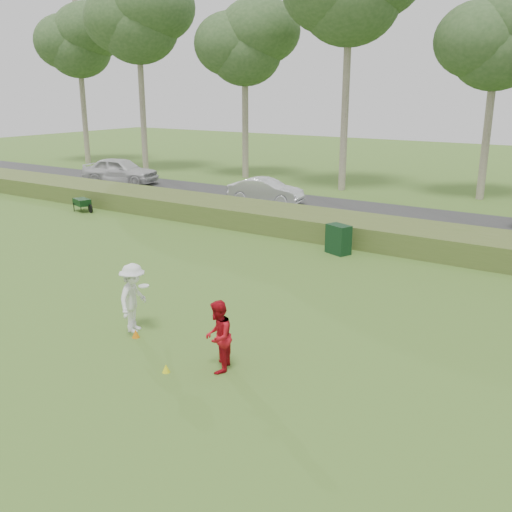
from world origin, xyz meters
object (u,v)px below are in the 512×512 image
Objects in this scene: car_left at (120,171)px; car_mid at (266,191)px; player_white at (133,298)px; utility_cabinet at (338,239)px; player_red at (218,336)px; cone_orange at (136,333)px; cone_yellow at (166,368)px.

car_left is 11.67m from car_mid.
utility_cabinet is at bearing -26.78° from player_white.
car_left is at bearing -153.15° from player_red.
player_white is 9.70m from utility_cabinet.
player_white is at bearing -167.68° from car_mid.
player_white is 17.53m from car_mid.
utility_cabinet is 0.22× the size of car_left.
player_red is at bearing -159.53° from car_mid.
cone_orange is (0.31, -0.29, -0.81)m from player_white.
cone_orange is 1.09× the size of cone_yellow.
cone_orange is at bearing -152.95° from player_white.
player_white reaches higher than cone_orange.
cone_yellow is at bearing -162.95° from car_mid.
player_red is at bearing -143.13° from car_left.
car_left reaches higher than player_red.
cone_yellow is 0.05× the size of car_mid.
player_red reaches higher than cone_orange.
cone_orange is at bearing -146.83° from car_left.
cone_orange is at bearing -167.10° from car_mid.
player_red is at bearing -119.02° from player_white.
player_white is 0.36× the size of car_left.
player_white reaches higher than utility_cabinet.
utility_cabinet is 10.14m from car_mid.
car_left is at bearing 136.87° from cone_orange.
player_white reaches higher than cone_yellow.
utility_cabinet is 0.28× the size of car_mid.
cone_orange is 25.00m from car_left.
cone_yellow is 0.17× the size of utility_cabinet.
cone_orange is at bearing 152.76° from cone_yellow.
player_white is at bearing 150.05° from cone_yellow.
cone_yellow is (1.92, -0.99, -0.01)m from cone_orange.
utility_cabinet is (-1.86, 10.16, -0.26)m from player_red.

